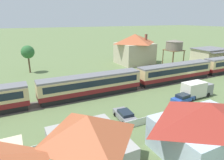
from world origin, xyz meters
The scene contains 13 objects.
ground_plane centered at (0.00, 0.00, 0.00)m, with size 600.00×600.00×0.00m, color #607547.
passenger_train centered at (-12.74, 1.14, 2.19)m, with size 78.09×3.07×3.94m.
railway_track centered at (-20.20, 1.14, 0.01)m, with size 128.83×3.60×0.04m.
station_building centered at (22.33, 12.55, 2.15)m, with size 10.22×9.03×4.24m.
station_house_terracotta_roof centered at (-1.28, 20.62, 4.65)m, with size 10.48×10.05×8.99m.
water_tower centered at (7.30, 13.01, 6.01)m, with size 4.95×4.95×7.60m.
cottage_terracotta_roof_2 centered at (-29.79, -15.93, 2.87)m, with size 6.87×7.49×5.54m.
cottage_red_roof centered at (-17.92, -18.59, 2.80)m, with size 10.74×7.61×5.41m.
picket_fence_front centered at (-28.46, -11.48, 0.53)m, with size 35.02×0.06×1.05m, color white.
parked_car_blue centered at (-10.17, -8.18, 0.61)m, with size 4.27×2.19×1.31m.
parked_car_grey centered at (-22.04, -9.23, 0.62)m, with size 2.47×4.59×1.29m.
delivery_truck_grey centered at (-6.45, -7.63, 1.42)m, with size 5.90×2.23×2.80m.
yard_tree_0 centered at (-31.20, 23.49, 5.31)m, with size 3.26×3.26×7.00m.
Camera 1 is at (-34.80, -30.51, 13.38)m, focal length 32.00 mm.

